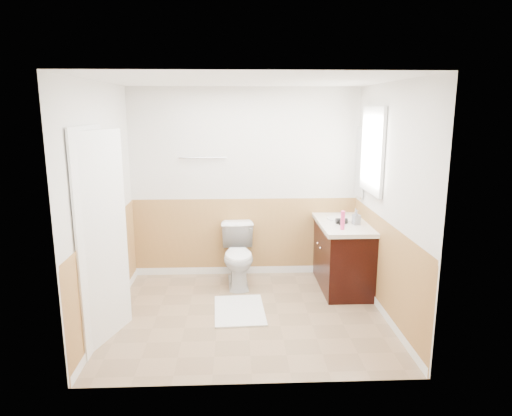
{
  "coord_description": "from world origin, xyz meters",
  "views": [
    {
      "loc": [
        -0.12,
        -4.69,
        2.24
      ],
      "look_at": [
        0.1,
        0.25,
        1.15
      ],
      "focal_mm": 32.12,
      "sensor_mm": 36.0,
      "label": 1
    }
  ],
  "objects_px": {
    "bath_mat": "(239,310)",
    "vanity_cabinet": "(342,257)",
    "lotion_bottle": "(343,220)",
    "soap_dispenser": "(356,217)",
    "toilet": "(239,256)"
  },
  "relations": [
    {
      "from": "bath_mat",
      "to": "vanity_cabinet",
      "type": "bearing_deg",
      "value": 27.1
    },
    {
      "from": "vanity_cabinet",
      "to": "lotion_bottle",
      "type": "height_order",
      "value": "lotion_bottle"
    },
    {
      "from": "vanity_cabinet",
      "to": "soap_dispenser",
      "type": "distance_m",
      "value": 0.57
    },
    {
      "from": "vanity_cabinet",
      "to": "soap_dispenser",
      "type": "bearing_deg",
      "value": -45.49
    },
    {
      "from": "vanity_cabinet",
      "to": "toilet",
      "type": "bearing_deg",
      "value": 173.43
    },
    {
      "from": "vanity_cabinet",
      "to": "soap_dispenser",
      "type": "xyz_separation_m",
      "value": [
        0.12,
        -0.12,
        0.54
      ]
    },
    {
      "from": "lotion_bottle",
      "to": "soap_dispenser",
      "type": "distance_m",
      "value": 0.32
    },
    {
      "from": "lotion_bottle",
      "to": "soap_dispenser",
      "type": "height_order",
      "value": "lotion_bottle"
    },
    {
      "from": "vanity_cabinet",
      "to": "soap_dispenser",
      "type": "height_order",
      "value": "soap_dispenser"
    },
    {
      "from": "toilet",
      "to": "lotion_bottle",
      "type": "xyz_separation_m",
      "value": [
        1.21,
        -0.5,
        0.58
      ]
    },
    {
      "from": "toilet",
      "to": "bath_mat",
      "type": "height_order",
      "value": "toilet"
    },
    {
      "from": "bath_mat",
      "to": "toilet",
      "type": "bearing_deg",
      "value": 90.0
    },
    {
      "from": "lotion_bottle",
      "to": "vanity_cabinet",
      "type": "bearing_deg",
      "value": 73.94
    },
    {
      "from": "bath_mat",
      "to": "lotion_bottle",
      "type": "bearing_deg",
      "value": 14.91
    },
    {
      "from": "bath_mat",
      "to": "lotion_bottle",
      "type": "relative_size",
      "value": 3.64
    }
  ]
}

